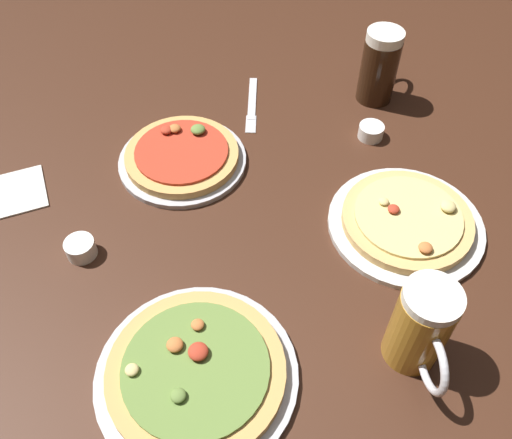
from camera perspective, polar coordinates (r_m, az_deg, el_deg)
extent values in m
cube|color=#3D2114|center=(1.05, 0.00, -1.22)|extent=(2.40, 2.40, 0.03)
cylinder|color=#B2B2B7|center=(0.88, -6.28, -16.07)|extent=(0.32, 0.32, 0.01)
cylinder|color=tan|center=(0.87, -6.36, -15.67)|extent=(0.28, 0.28, 0.02)
cylinder|color=olive|center=(0.86, -6.44, -15.34)|extent=(0.23, 0.23, 0.01)
ellipsoid|color=#C67038|center=(0.87, -8.59, -12.97)|extent=(0.03, 0.03, 0.01)
ellipsoid|color=#B73823|center=(0.85, -6.14, -13.73)|extent=(0.03, 0.03, 0.02)
ellipsoid|color=olive|center=(0.83, -8.24, -17.97)|extent=(0.02, 0.02, 0.01)
ellipsoid|color=#C67038|center=(0.88, -6.20, -11.01)|extent=(0.02, 0.02, 0.01)
ellipsoid|color=#DBC67A|center=(0.86, -13.01, -15.25)|extent=(0.02, 0.02, 0.01)
cylinder|color=#B2B2B7|center=(1.17, -7.77, 6.21)|extent=(0.27, 0.27, 0.01)
cylinder|color=tan|center=(1.16, -7.85, 6.75)|extent=(0.24, 0.24, 0.02)
cylinder|color=#B73823|center=(1.15, -7.91, 7.18)|extent=(0.20, 0.20, 0.01)
ellipsoid|color=#C67038|center=(1.19, -8.60, 9.52)|extent=(0.03, 0.03, 0.01)
ellipsoid|color=#B73823|center=(1.19, -9.47, 9.34)|extent=(0.03, 0.03, 0.01)
ellipsoid|color=olive|center=(1.18, -6.17, 9.47)|extent=(0.03, 0.03, 0.02)
cylinder|color=silver|center=(1.08, 15.53, -0.53)|extent=(0.30, 0.30, 0.01)
cylinder|color=tan|center=(1.07, 15.70, -0.02)|extent=(0.25, 0.25, 0.02)
cylinder|color=#DBC67A|center=(1.06, 15.84, 0.40)|extent=(0.20, 0.20, 0.01)
ellipsoid|color=#C67038|center=(1.00, 17.52, -2.86)|extent=(0.03, 0.03, 0.01)
ellipsoid|color=#DBC67A|center=(1.06, 13.39, 1.87)|extent=(0.02, 0.02, 0.01)
ellipsoid|color=#B73823|center=(1.05, 14.37, 1.09)|extent=(0.02, 0.02, 0.01)
ellipsoid|color=#DBC67A|center=(1.08, 19.69, 1.33)|extent=(0.03, 0.03, 0.01)
cylinder|color=#B27A23|center=(0.87, 16.90, -10.90)|extent=(0.09, 0.09, 0.15)
cylinder|color=white|center=(0.80, 18.27, -7.89)|extent=(0.09, 0.09, 0.02)
torus|color=silver|center=(0.85, 18.12, -14.15)|extent=(0.03, 0.10, 0.10)
cylinder|color=black|center=(1.32, 12.84, 15.13)|extent=(0.08, 0.08, 0.15)
cylinder|color=white|center=(1.27, 13.55, 18.33)|extent=(0.08, 0.08, 0.02)
torus|color=silver|center=(1.36, 13.67, 16.22)|extent=(0.08, 0.08, 0.10)
cylinder|color=white|center=(1.04, -18.08, -2.92)|extent=(0.06, 0.06, 0.03)
cylinder|color=white|center=(1.24, 12.08, 9.11)|extent=(0.06, 0.06, 0.03)
cube|color=silver|center=(1.20, -23.75, 2.81)|extent=(0.11, 0.13, 0.01)
cube|color=silver|center=(1.33, -0.39, 12.76)|extent=(0.07, 0.16, 0.01)
cube|color=silver|center=(1.25, -0.55, 10.12)|extent=(0.04, 0.06, 0.00)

